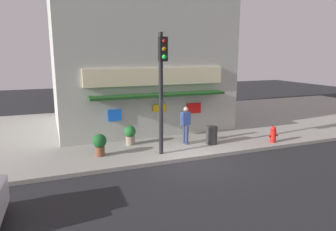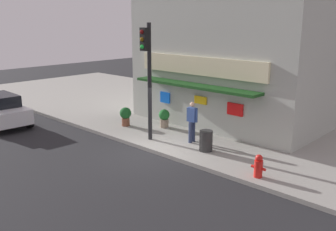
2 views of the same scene
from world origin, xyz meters
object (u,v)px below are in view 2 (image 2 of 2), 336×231
fire_hydrant (258,166)px  traffic_light (148,67)px  pedestrian (192,120)px  parked_car_white (0,110)px  trash_can (206,141)px  potted_plant_by_doorway (164,117)px  potted_plant_by_window (126,115)px

fire_hydrant → traffic_light: bearing=177.4°
pedestrian → parked_car_white: bearing=-154.7°
traffic_light → pedestrian: traffic_light is taller
fire_hydrant → trash_can: trash_can is taller
traffic_light → potted_plant_by_doorway: size_ratio=5.60×
potted_plant_by_doorway → potted_plant_by_window: bearing=-144.8°
fire_hydrant → parked_car_white: size_ratio=0.19×
potted_plant_by_doorway → potted_plant_by_window: potted_plant_by_window is taller
trash_can → pedestrian: (-1.15, 0.48, 0.56)m
traffic_light → potted_plant_by_window: bearing=162.4°
fire_hydrant → parked_car_white: (-13.31, -3.05, 0.29)m
trash_can → potted_plant_by_doorway: bearing=160.0°
parked_car_white → potted_plant_by_doorway: bearing=37.7°
potted_plant_by_doorway → parked_car_white: size_ratio=0.22×
traffic_light → potted_plant_by_doorway: traffic_light is taller
pedestrian → trash_can: bearing=-22.7°
potted_plant_by_window → parked_car_white: parked_car_white is taller
fire_hydrant → potted_plant_by_doorway: 6.89m
potted_plant_by_doorway → pedestrian: bearing=-18.7°
traffic_light → parked_car_white: bearing=-156.7°
pedestrian → potted_plant_by_doorway: (-2.49, 0.84, -0.49)m
potted_plant_by_window → parked_car_white: (-5.17, -4.10, 0.14)m
traffic_light → parked_car_white: 8.73m
fire_hydrant → potted_plant_by_window: size_ratio=0.85×
trash_can → pedestrian: size_ratio=0.48×
trash_can → potted_plant_by_window: (-5.24, 0.19, 0.11)m
fire_hydrant → trash_can: (-2.90, 0.86, 0.04)m
trash_can → potted_plant_by_doorway: (-3.64, 1.32, 0.07)m
pedestrian → potted_plant_by_window: pedestrian is taller
fire_hydrant → potted_plant_by_doorway: bearing=161.6°
parked_car_white → trash_can: bearing=20.6°
fire_hydrant → potted_plant_by_doorway: size_ratio=0.89×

